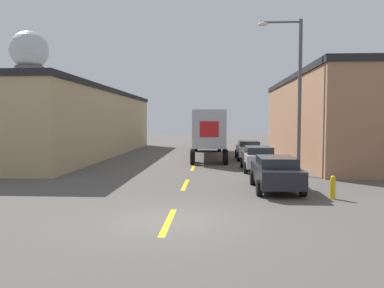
{
  "coord_description": "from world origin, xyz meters",
  "views": [
    {
      "loc": [
        1.4,
        -11.39,
        3.08
      ],
      "look_at": [
        0.05,
        11.1,
        1.71
      ],
      "focal_mm": 35.0,
      "sensor_mm": 36.0,
      "label": 1
    }
  ],
  "objects": [
    {
      "name": "parked_car_right_near",
      "position": [
        4.15,
        5.37,
        0.81
      ],
      "size": [
        2.0,
        4.42,
        1.51
      ],
      "color": "black",
      "rests_on": "ground_plane"
    },
    {
      "name": "street_lamp",
      "position": [
        5.93,
        10.1,
        5.03
      ],
      "size": [
        2.46,
        0.32,
        8.76
      ],
      "color": "#4C4C51",
      "rests_on": "ground_plane"
    },
    {
      "name": "parked_car_right_far",
      "position": [
        4.15,
        18.92,
        0.81
      ],
      "size": [
        2.0,
        4.42,
        1.51
      ],
      "color": "silver",
      "rests_on": "ground_plane"
    },
    {
      "name": "parked_car_right_mid",
      "position": [
        4.15,
        12.07,
        0.81
      ],
      "size": [
        2.0,
        4.42,
        1.51
      ],
      "color": "#B2B2B7",
      "rests_on": "ground_plane"
    },
    {
      "name": "warehouse_left",
      "position": [
        -12.64,
        22.08,
        2.95
      ],
      "size": [
        10.99,
        28.4,
        5.88
      ],
      "color": "tan",
      "rests_on": "ground_plane"
    },
    {
      "name": "semi_truck",
      "position": [
        0.87,
        21.24,
        2.35
      ],
      "size": [
        3.0,
        14.52,
        3.89
      ],
      "rotation": [
        0.0,
        0.0,
        0.03
      ],
      "color": "black",
      "rests_on": "ground_plane"
    },
    {
      "name": "fire_hydrant",
      "position": [
        6.1,
        3.61,
        0.46
      ],
      "size": [
        0.22,
        0.22,
        0.93
      ],
      "color": "gold",
      "rests_on": "ground_plane"
    },
    {
      "name": "water_tower",
      "position": [
        -27.85,
        46.75,
        14.1
      ],
      "size": [
        5.95,
        5.95,
        17.25
      ],
      "color": "#47474C",
      "rests_on": "ground_plane"
    },
    {
      "name": "road_centerline",
      "position": [
        0.0,
        6.55,
        0.0
      ],
      "size": [
        0.2,
        16.55,
        0.01
      ],
      "color": "yellow",
      "rests_on": "ground_plane"
    },
    {
      "name": "ground_plane",
      "position": [
        0.0,
        0.0,
        0.0
      ],
      "size": [
        160.0,
        160.0,
        0.0
      ],
      "primitive_type": "plane",
      "color": "#56514C"
    },
    {
      "name": "warehouse_right",
      "position": [
        12.32,
        18.9,
        3.29
      ],
      "size": [
        10.36,
        20.9,
        6.56
      ],
      "color": "#9E7051",
      "rests_on": "ground_plane"
    }
  ]
}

